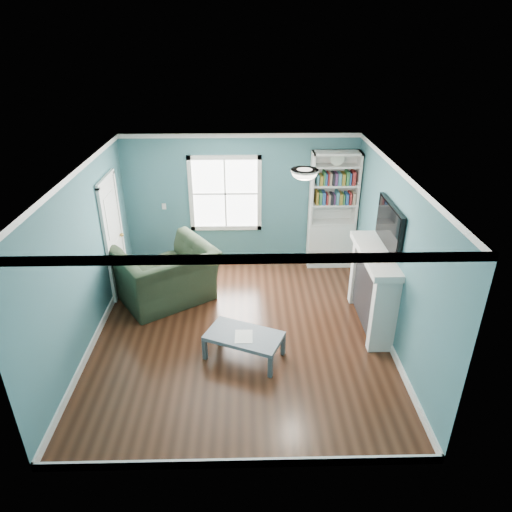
{
  "coord_description": "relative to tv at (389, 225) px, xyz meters",
  "views": [
    {
      "loc": [
        0.1,
        -5.92,
        4.32
      ],
      "look_at": [
        0.25,
        0.4,
        1.14
      ],
      "focal_mm": 32.0,
      "sensor_mm": 36.0,
      "label": 1
    }
  ],
  "objects": [
    {
      "name": "paper_sheet",
      "position": [
        -2.15,
        -0.85,
        -1.33
      ],
      "size": [
        0.26,
        0.32,
        0.0
      ],
      "primitive_type": "cube",
      "rotation": [
        0.0,
        0.0,
        -0.02
      ],
      "color": "white",
      "rests_on": "coffee_table"
    },
    {
      "name": "window",
      "position": [
        -2.5,
        2.29,
        -0.27
      ],
      "size": [
        1.4,
        0.06,
        1.5
      ],
      "color": "white",
      "rests_on": "room_walls"
    },
    {
      "name": "coffee_table",
      "position": [
        -2.15,
        -0.8,
        -1.39
      ],
      "size": [
        1.22,
        0.97,
        0.39
      ],
      "rotation": [
        0.0,
        0.0,
        -0.41
      ],
      "color": "#464E54",
      "rests_on": "ground"
    },
    {
      "name": "trim",
      "position": [
        -2.2,
        -0.2,
        -0.49
      ],
      "size": [
        4.5,
        5.0,
        2.6
      ],
      "color": "white",
      "rests_on": "ground"
    },
    {
      "name": "floor",
      "position": [
        -2.2,
        -0.2,
        -1.72
      ],
      "size": [
        5.0,
        5.0,
        0.0
      ],
      "primitive_type": "plane",
      "color": "black",
      "rests_on": "ground"
    },
    {
      "name": "light_switch",
      "position": [
        -3.7,
        2.28,
        -0.52
      ],
      "size": [
        0.08,
        0.01,
        0.12
      ],
      "primitive_type": "cube",
      "color": "white",
      "rests_on": "room_walls"
    },
    {
      "name": "tv",
      "position": [
        0.0,
        0.0,
        0.0
      ],
      "size": [
        0.06,
        1.1,
        0.65
      ],
      "primitive_type": "cube",
      "color": "black",
      "rests_on": "fireplace"
    },
    {
      "name": "door",
      "position": [
        -4.42,
        1.2,
        -0.65
      ],
      "size": [
        0.12,
        0.98,
        2.17
      ],
      "color": "silver",
      "rests_on": "ground"
    },
    {
      "name": "fireplace",
      "position": [
        -0.12,
        0.0,
        -1.09
      ],
      "size": [
        0.44,
        1.58,
        1.3
      ],
      "color": "black",
      "rests_on": "ground"
    },
    {
      "name": "room_walls",
      "position": [
        -2.2,
        -0.2,
        -0.14
      ],
      "size": [
        5.0,
        5.0,
        5.0
      ],
      "color": "#3B6D71",
      "rests_on": "ground"
    },
    {
      "name": "ceiling_fixture",
      "position": [
        -1.3,
        -0.1,
        0.82
      ],
      "size": [
        0.38,
        0.38,
        0.15
      ],
      "color": "white",
      "rests_on": "room_walls"
    },
    {
      "name": "bookshelf",
      "position": [
        -0.43,
        2.1,
        -0.8
      ],
      "size": [
        0.9,
        0.35,
        2.31
      ],
      "color": "silver",
      "rests_on": "ground"
    },
    {
      "name": "recliner",
      "position": [
        -3.5,
        0.8,
        -1.06
      ],
      "size": [
        1.83,
        1.68,
        1.34
      ],
      "primitive_type": "imported",
      "rotation": [
        0.0,
        0.0,
        -2.55
      ],
      "color": "black",
      "rests_on": "ground"
    }
  ]
}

